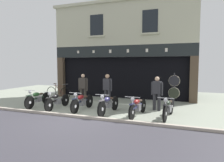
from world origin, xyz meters
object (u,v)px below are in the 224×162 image
Objects in this scene: motorcycle_center at (109,104)px; advert_board_near at (90,71)px; tyre_sign_pole at (174,87)px; motorcycle_far_left at (38,98)px; salesman_right at (157,92)px; motorcycle_center_left at (82,101)px; salesman_left at (83,88)px; motorcycle_left at (57,100)px; leaning_bicycle at (58,92)px; shopkeeper_center at (107,88)px; motorcycle_center_right at (138,106)px; motorcycle_right at (168,107)px.

advert_board_near is at bearing -52.19° from motorcycle_center.
motorcycle_far_left is at bearing -160.19° from tyre_sign_pole.
salesman_right is at bearing -30.60° from advert_board_near.
salesman_left is at bearing -62.12° from motorcycle_center_left.
leaning_bicycle is (-1.81, 2.60, -0.03)m from motorcycle_left.
advert_board_near is (-5.58, 1.80, 0.70)m from tyre_sign_pole.
shopkeeper_center is 3.36m from tyre_sign_pole.
motorcycle_left is 1.26× the size of salesman_right.
salesman_left reaches higher than motorcycle_far_left.
motorcycle_center_right is 3.72m from salesman_left.
motorcycle_center is 1.32× the size of salesman_right.
motorcycle_center_left is 1.27× the size of salesman_right.
salesman_right is 5.76m from advert_board_near.
motorcycle_left is 2.68m from motorcycle_center.
motorcycle_right is 1.25× the size of shopkeeper_center.
tyre_sign_pole is 7.06m from leaning_bicycle.
salesman_left is at bearing -12.01° from motorcycle_right.
salesman_left reaches higher than motorcycle_center.
salesman_right is at bearing -56.93° from motorcycle_right.
motorcycle_right is 1.13× the size of leaning_bicycle.
motorcycle_far_left is at bearing 0.76° from motorcycle_center_left.
motorcycle_far_left reaches higher than motorcycle_center_right.
shopkeeper_center reaches higher than motorcycle_center_left.
motorcycle_right is at bearing 178.42° from motorcycle_far_left.
advert_board_near reaches higher than salesman_left.
salesman_left reaches higher than motorcycle_left.
motorcycle_far_left is 1.20× the size of salesman_left.
salesman_left is 1.40m from shopkeeper_center.
motorcycle_left is (1.24, -0.10, -0.01)m from motorcycle_far_left.
motorcycle_center_left is 1.22× the size of shopkeeper_center.
leaning_bicycle is at bearing -131.67° from advert_board_near.
motorcycle_far_left is 6.89m from tyre_sign_pole.
advert_board_near is (-5.54, 4.06, 1.27)m from motorcycle_right.
salesman_left is 0.89× the size of leaning_bicycle.
salesman_left is 2.99m from advert_board_near.
salesman_left is 1.65× the size of advert_board_near.
salesman_right is at bearing 81.50° from leaning_bicycle.
salesman_right is 0.92× the size of tyre_sign_pole.
leaning_bicycle reaches higher than motorcycle_left.
motorcycle_center is at bearing -54.42° from advert_board_near.
motorcycle_left is 1.31m from motorcycle_center_left.
motorcycle_center_right is at bearing 178.70° from motorcycle_left.
motorcycle_far_left and motorcycle_center_left have the same top height.
salesman_right is (1.87, 1.34, 0.44)m from motorcycle_center.
motorcycle_center is at bearing 176.21° from motorcycle_far_left.
motorcycle_center_right is 2.77m from tyre_sign_pole.
motorcycle_right is at bearing 73.65° from leaning_bicycle.
salesman_right is 1.30m from tyre_sign_pole.
motorcycle_center_left is at bearing 116.94° from salesman_left.
motorcycle_right is 7.41m from leaning_bicycle.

